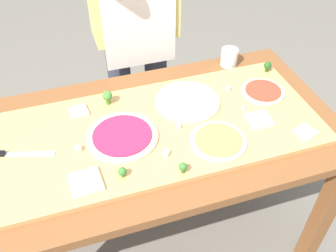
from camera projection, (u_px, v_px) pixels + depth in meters
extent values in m
plane|color=#6B665B|center=(151.00, 239.00, 2.02)|extent=(8.00, 8.00, 0.00)
cube|color=brown|center=(323.00, 214.00, 1.69)|extent=(0.07, 0.07, 0.76)
cube|color=brown|center=(253.00, 119.00, 2.16)|extent=(0.07, 0.07, 0.76)
cube|color=brown|center=(144.00, 135.00, 1.49)|extent=(1.57, 0.80, 0.04)
cube|color=tan|center=(148.00, 131.00, 1.46)|extent=(1.36, 0.56, 0.02)
cube|color=#B7BABF|center=(30.00, 154.00, 1.35)|extent=(0.18, 0.07, 0.00)
cylinder|color=beige|center=(218.00, 141.00, 1.40)|extent=(0.21, 0.21, 0.01)
cylinder|color=#899E4C|center=(218.00, 140.00, 1.39)|extent=(0.18, 0.18, 0.01)
cylinder|color=beige|center=(122.00, 137.00, 1.42)|extent=(0.27, 0.27, 0.01)
cylinder|color=#9E234C|center=(122.00, 135.00, 1.41)|extent=(0.22, 0.22, 0.01)
cylinder|color=beige|center=(263.00, 92.00, 1.62)|extent=(0.19, 0.19, 0.01)
cylinder|color=#BC3D28|center=(263.00, 90.00, 1.61)|extent=(0.15, 0.15, 0.01)
cylinder|color=beige|center=(187.00, 101.00, 1.57)|extent=(0.27, 0.27, 0.01)
cylinder|color=silver|center=(188.00, 100.00, 1.57)|extent=(0.22, 0.22, 0.01)
cube|color=beige|center=(306.00, 132.00, 1.43)|extent=(0.09, 0.09, 0.01)
cube|color=beige|center=(79.00, 112.00, 1.52)|extent=(0.08, 0.08, 0.01)
cube|color=beige|center=(86.00, 182.00, 1.25)|extent=(0.11, 0.11, 0.01)
cube|color=beige|center=(260.00, 120.00, 1.48)|extent=(0.10, 0.10, 0.01)
cylinder|color=#3F7220|center=(123.00, 175.00, 1.28)|extent=(0.01, 0.01, 0.01)
sphere|color=#38752D|center=(122.00, 171.00, 1.26)|extent=(0.03, 0.03, 0.03)
cylinder|color=#2C5915|center=(267.00, 70.00, 1.73)|extent=(0.02, 0.02, 0.02)
sphere|color=#23561E|center=(268.00, 65.00, 1.72)|extent=(0.04, 0.04, 0.04)
cylinder|color=#3F7220|center=(183.00, 170.00, 1.29)|extent=(0.01, 0.01, 0.02)
sphere|color=#38752D|center=(183.00, 167.00, 1.27)|extent=(0.03, 0.03, 0.03)
cylinder|color=#487A23|center=(108.00, 101.00, 1.56)|extent=(0.02, 0.02, 0.03)
sphere|color=#427F33|center=(107.00, 96.00, 1.54)|extent=(0.04, 0.04, 0.04)
cube|color=white|center=(166.00, 153.00, 1.35)|extent=(0.03, 0.03, 0.02)
cube|color=silver|center=(178.00, 127.00, 1.45)|extent=(0.02, 0.02, 0.02)
cube|color=silver|center=(78.00, 149.00, 1.36)|extent=(0.03, 0.03, 0.02)
cube|color=white|center=(243.00, 108.00, 1.54)|extent=(0.02, 0.02, 0.01)
cube|color=silver|center=(229.00, 88.00, 1.63)|extent=(0.03, 0.03, 0.02)
cylinder|color=white|center=(229.00, 57.00, 1.79)|extent=(0.08, 0.08, 0.08)
cylinder|color=white|center=(229.00, 60.00, 1.80)|extent=(0.07, 0.07, 0.05)
cylinder|color=#333847|center=(123.00, 108.00, 2.12)|extent=(0.12, 0.12, 0.90)
cylinder|color=#333847|center=(157.00, 101.00, 2.17)|extent=(0.12, 0.12, 0.90)
cube|color=silver|center=(139.00, 6.00, 1.64)|extent=(0.34, 0.01, 0.60)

